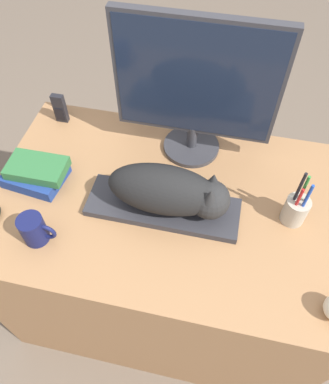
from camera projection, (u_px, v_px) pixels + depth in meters
name	position (u px, v px, depth m)	size (l,w,h in m)	color
ground_plane	(147.00, 372.00, 1.58)	(12.00, 12.00, 0.00)	#6B5B4C
desk	(165.00, 254.00, 1.50)	(1.14, 0.73, 0.75)	#9E7047
keyboard	(163.00, 207.00, 1.17)	(0.47, 0.15, 0.02)	#2D2D33
cat	(171.00, 191.00, 1.09)	(0.37, 0.14, 0.16)	black
monitor	(196.00, 86.00, 1.12)	(0.51, 0.20, 0.49)	#333338
coffee_mug	(34.00, 230.00, 1.07)	(0.11, 0.07, 0.10)	#141947
pen_cup	(296.00, 209.00, 1.11)	(0.07, 0.07, 0.21)	#B2A893
phone	(60.00, 109.00, 1.38)	(0.05, 0.02, 0.12)	black
book_stack	(36.00, 172.00, 1.22)	(0.21, 0.16, 0.08)	navy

